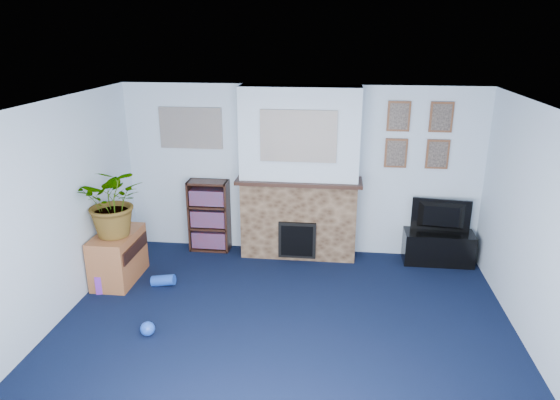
# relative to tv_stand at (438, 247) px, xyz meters

# --- Properties ---
(floor) EXTENTS (5.00, 4.50, 0.01)m
(floor) POSITION_rel_tv_stand_xyz_m (-1.95, -2.03, -0.22)
(floor) COLOR black
(floor) RESTS_ON ground
(ceiling) EXTENTS (5.00, 4.50, 0.01)m
(ceiling) POSITION_rel_tv_stand_xyz_m (-1.95, -2.03, 2.17)
(ceiling) COLOR white
(ceiling) RESTS_ON wall_back
(wall_back) EXTENTS (5.00, 0.04, 2.40)m
(wall_back) POSITION_rel_tv_stand_xyz_m (-1.95, 0.22, 0.97)
(wall_back) COLOR silver
(wall_back) RESTS_ON ground
(wall_front) EXTENTS (5.00, 0.04, 2.40)m
(wall_front) POSITION_rel_tv_stand_xyz_m (-1.95, -4.28, 0.97)
(wall_front) COLOR silver
(wall_front) RESTS_ON ground
(wall_left) EXTENTS (0.04, 4.50, 2.40)m
(wall_left) POSITION_rel_tv_stand_xyz_m (-4.45, -2.03, 0.97)
(wall_left) COLOR silver
(wall_left) RESTS_ON ground
(wall_right) EXTENTS (0.04, 4.50, 2.40)m
(wall_right) POSITION_rel_tv_stand_xyz_m (0.55, -2.03, 0.97)
(wall_right) COLOR silver
(wall_right) RESTS_ON ground
(chimney_breast) EXTENTS (1.72, 0.50, 2.40)m
(chimney_breast) POSITION_rel_tv_stand_xyz_m (-1.95, 0.02, 0.96)
(chimney_breast) COLOR brown
(chimney_breast) RESTS_ON ground
(collage_main) EXTENTS (1.00, 0.03, 0.68)m
(collage_main) POSITION_rel_tv_stand_xyz_m (-1.95, -0.19, 1.56)
(collage_main) COLOR gray
(collage_main) RESTS_ON chimney_breast
(collage_left) EXTENTS (0.90, 0.03, 0.58)m
(collage_left) POSITION_rel_tv_stand_xyz_m (-3.50, 0.21, 1.55)
(collage_left) COLOR gray
(collage_left) RESTS_ON wall_back
(portrait_tl) EXTENTS (0.30, 0.03, 0.40)m
(portrait_tl) POSITION_rel_tv_stand_xyz_m (-0.65, 0.20, 1.77)
(portrait_tl) COLOR brown
(portrait_tl) RESTS_ON wall_back
(portrait_tr) EXTENTS (0.30, 0.03, 0.40)m
(portrait_tr) POSITION_rel_tv_stand_xyz_m (-0.10, 0.20, 1.77)
(portrait_tr) COLOR brown
(portrait_tr) RESTS_ON wall_back
(portrait_bl) EXTENTS (0.30, 0.03, 0.40)m
(portrait_bl) POSITION_rel_tv_stand_xyz_m (-0.65, 0.20, 1.27)
(portrait_bl) COLOR brown
(portrait_bl) RESTS_ON wall_back
(portrait_br) EXTENTS (0.30, 0.03, 0.40)m
(portrait_br) POSITION_rel_tv_stand_xyz_m (-0.10, 0.20, 1.27)
(portrait_br) COLOR brown
(portrait_br) RESTS_ON wall_back
(tv_stand) EXTENTS (0.94, 0.40, 0.45)m
(tv_stand) POSITION_rel_tv_stand_xyz_m (0.00, 0.00, 0.00)
(tv_stand) COLOR black
(tv_stand) RESTS_ON ground
(television) EXTENTS (0.79, 0.20, 0.45)m
(television) POSITION_rel_tv_stand_xyz_m (-0.00, 0.02, 0.45)
(television) COLOR black
(television) RESTS_ON tv_stand
(bookshelf) EXTENTS (0.58, 0.28, 1.05)m
(bookshelf) POSITION_rel_tv_stand_xyz_m (-3.26, 0.08, 0.28)
(bookshelf) COLOR black
(bookshelf) RESTS_ON ground
(sideboard) EXTENTS (0.46, 0.83, 0.64)m
(sideboard) POSITION_rel_tv_stand_xyz_m (-4.19, -1.00, 0.12)
(sideboard) COLOR #A55E35
(sideboard) RESTS_ON ground
(potted_plant) EXTENTS (0.90, 0.81, 0.90)m
(potted_plant) POSITION_rel_tv_stand_xyz_m (-4.14, -1.05, 0.87)
(potted_plant) COLOR #26661E
(potted_plant) RESTS_ON sideboard
(mantel_clock) EXTENTS (0.10, 0.06, 0.14)m
(mantel_clock) POSITION_rel_tv_stand_xyz_m (-2.05, -0.03, 1.00)
(mantel_clock) COLOR gold
(mantel_clock) RESTS_ON chimney_breast
(mantel_candle) EXTENTS (0.05, 0.05, 0.16)m
(mantel_candle) POSITION_rel_tv_stand_xyz_m (-1.65, -0.03, 1.01)
(mantel_candle) COLOR #B2BFC6
(mantel_candle) RESTS_ON chimney_breast
(mantel_teddy) EXTENTS (0.15, 0.15, 0.15)m
(mantel_teddy) POSITION_rel_tv_stand_xyz_m (-2.43, -0.03, 0.99)
(mantel_teddy) COLOR gray
(mantel_teddy) RESTS_ON chimney_breast
(mantel_can) EXTENTS (0.06, 0.06, 0.13)m
(mantel_can) POSITION_rel_tv_stand_xyz_m (-1.23, -0.03, 0.99)
(mantel_can) COLOR purple
(mantel_can) RESTS_ON chimney_breast
(green_crate) EXTENTS (0.41, 0.38, 0.27)m
(green_crate) POSITION_rel_tv_stand_xyz_m (-4.25, -1.23, -0.08)
(green_crate) COLOR #198C26
(green_crate) RESTS_ON ground
(toy_ball) EXTENTS (0.16, 0.16, 0.16)m
(toy_ball) POSITION_rel_tv_stand_xyz_m (-3.37, -2.18, -0.13)
(toy_ball) COLOR blue
(toy_ball) RESTS_ON ground
(toy_block) EXTENTS (0.24, 0.24, 0.23)m
(toy_block) POSITION_rel_tv_stand_xyz_m (-4.25, -1.32, -0.11)
(toy_block) COLOR purple
(toy_block) RESTS_ON ground
(toy_tube) EXTENTS (0.31, 0.14, 0.18)m
(toy_tube) POSITION_rel_tv_stand_xyz_m (-3.58, -1.11, -0.15)
(toy_tube) COLOR blue
(toy_tube) RESTS_ON ground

